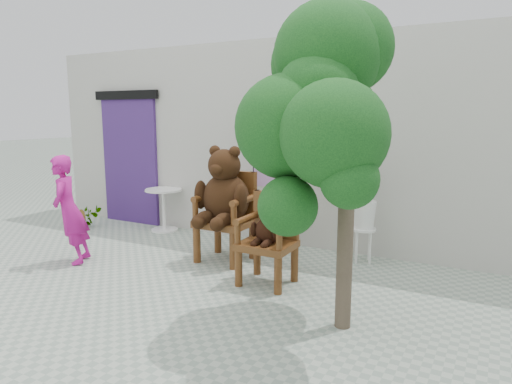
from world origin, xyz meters
TOP-DOWN VIEW (x-y plane):
  - ground_plane at (0.00, 0.00)m, footprint 60.00×60.00m
  - back_wall at (0.00, 3.10)m, footprint 9.00×1.00m
  - doorway at (-3.00, 2.58)m, footprint 1.40×0.11m
  - chair_big at (-0.35, 1.50)m, footprint 0.75×0.80m
  - chair_small at (0.53, 1.05)m, footprint 0.59×0.54m
  - person at (-2.06, 0.46)m, footprint 0.56×0.61m
  - cafe_table at (-2.08, 2.35)m, footprint 0.60×0.60m
  - display_stand at (-0.10, 2.22)m, footprint 0.54×0.49m
  - stool_bucket at (1.29, 2.30)m, footprint 0.32×0.32m
  - tree at (1.36, 0.41)m, footprint 1.38×1.70m
  - potted_plant at (-3.40, 1.85)m, footprint 0.50×0.47m

SIDE VIEW (x-z plane):
  - ground_plane at x=0.00m, z-range 0.00..0.00m
  - potted_plant at x=-3.40m, z-range 0.00..0.46m
  - cafe_table at x=-2.08m, z-range 0.09..0.79m
  - display_stand at x=-0.10m, z-range -0.17..1.34m
  - chair_small at x=0.53m, z-range 0.08..1.11m
  - stool_bucket at x=1.29m, z-range -0.08..1.37m
  - person at x=-2.06m, z-range 0.00..1.41m
  - chair_big at x=-0.35m, z-range 0.09..1.61m
  - doorway at x=-3.00m, z-range 0.00..2.33m
  - back_wall at x=0.00m, z-range 0.00..3.00m
  - tree at x=1.36m, z-range 0.60..3.52m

